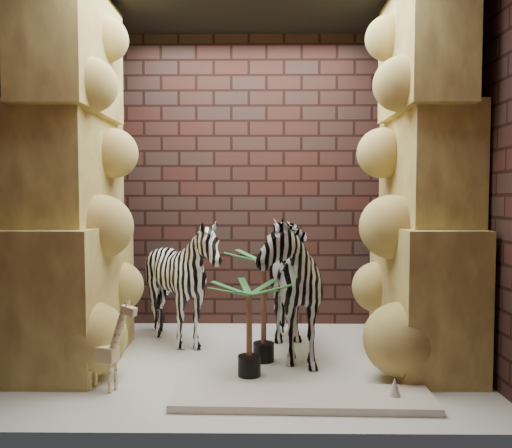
{
  "coord_description": "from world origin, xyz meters",
  "views": [
    {
      "loc": [
        0.13,
        -4.06,
        1.33
      ],
      "look_at": [
        0.09,
        0.15,
        1.11
      ],
      "focal_mm": 35.81,
      "sensor_mm": 36.0,
      "label": 1
    }
  ],
  "objects_px": {
    "giraffe_toy": "(102,343)",
    "palm_back": "(249,328)",
    "palm_front": "(264,305)",
    "zebra_right": "(281,272)",
    "zebra_left": "(182,289)",
    "surfboard": "(302,398)"
  },
  "relations": [
    {
      "from": "giraffe_toy",
      "to": "palm_back",
      "type": "bearing_deg",
      "value": 36.41
    },
    {
      "from": "palm_front",
      "to": "palm_back",
      "type": "height_order",
      "value": "palm_front"
    },
    {
      "from": "palm_back",
      "to": "giraffe_toy",
      "type": "bearing_deg",
      "value": -163.94
    },
    {
      "from": "zebra_right",
      "to": "palm_front",
      "type": "bearing_deg",
      "value": -138.98
    },
    {
      "from": "zebra_left",
      "to": "palm_back",
      "type": "relative_size",
      "value": 1.6
    },
    {
      "from": "zebra_left",
      "to": "palm_front",
      "type": "bearing_deg",
      "value": -23.72
    },
    {
      "from": "zebra_left",
      "to": "surfboard",
      "type": "relative_size",
      "value": 0.67
    },
    {
      "from": "palm_front",
      "to": "surfboard",
      "type": "relative_size",
      "value": 0.54
    },
    {
      "from": "zebra_left",
      "to": "palm_back",
      "type": "bearing_deg",
      "value": -44.34
    },
    {
      "from": "zebra_right",
      "to": "giraffe_toy",
      "type": "relative_size",
      "value": 2.15
    },
    {
      "from": "zebra_right",
      "to": "zebra_left",
      "type": "bearing_deg",
      "value": 154.37
    },
    {
      "from": "giraffe_toy",
      "to": "palm_back",
      "type": "height_order",
      "value": "palm_back"
    },
    {
      "from": "zebra_right",
      "to": "surfboard",
      "type": "bearing_deg",
      "value": -93.84
    },
    {
      "from": "zebra_right",
      "to": "palm_front",
      "type": "relative_size",
      "value": 1.54
    },
    {
      "from": "palm_back",
      "to": "zebra_left",
      "type": "bearing_deg",
      "value": 128.88
    },
    {
      "from": "giraffe_toy",
      "to": "zebra_right",
      "type": "bearing_deg",
      "value": 52.96
    },
    {
      "from": "zebra_right",
      "to": "surfboard",
      "type": "xyz_separation_m",
      "value": [
        0.1,
        -1.01,
        -0.68
      ]
    },
    {
      "from": "zebra_left",
      "to": "giraffe_toy",
      "type": "xyz_separation_m",
      "value": [
        -0.39,
        -1.06,
        -0.19
      ]
    },
    {
      "from": "giraffe_toy",
      "to": "palm_back",
      "type": "xyz_separation_m",
      "value": [
        1.01,
        0.29,
        0.03
      ]
    },
    {
      "from": "palm_front",
      "to": "surfboard",
      "type": "distance_m",
      "value": 0.97
    },
    {
      "from": "zebra_right",
      "to": "giraffe_toy",
      "type": "xyz_separation_m",
      "value": [
        -1.26,
        -0.81,
        -0.38
      ]
    },
    {
      "from": "giraffe_toy",
      "to": "surfboard",
      "type": "relative_size",
      "value": 0.39
    }
  ]
}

